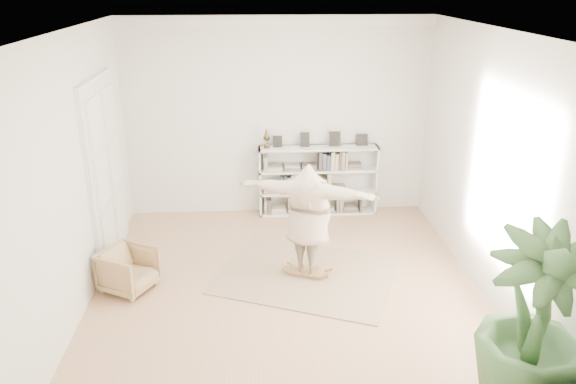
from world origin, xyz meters
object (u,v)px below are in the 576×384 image
object	(u,v)px
rocker_board	(307,271)
houseplant	(535,324)
bookshelf	(318,181)
armchair	(128,270)
person	(308,216)

from	to	relation	value
rocker_board	houseplant	world-z (taller)	houseplant
bookshelf	rocker_board	xyz separation A→B (m)	(-0.41, -2.39, -0.57)
houseplant	armchair	bearing A→B (deg)	149.90
bookshelf	houseplant	world-z (taller)	houseplant
armchair	person	bearing A→B (deg)	-56.63
rocker_board	armchair	bearing A→B (deg)	-152.32
armchair	houseplant	bearing A→B (deg)	-91.96
houseplant	rocker_board	bearing A→B (deg)	124.40
armchair	bookshelf	bearing A→B (deg)	-20.67
person	houseplant	distance (m)	3.49
person	houseplant	world-z (taller)	houseplant
houseplant	bookshelf	bearing A→B (deg)	106.47
houseplant	person	bearing A→B (deg)	124.40
armchair	houseplant	distance (m)	5.31
bookshelf	person	xyz separation A→B (m)	(-0.41, -2.39, 0.33)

